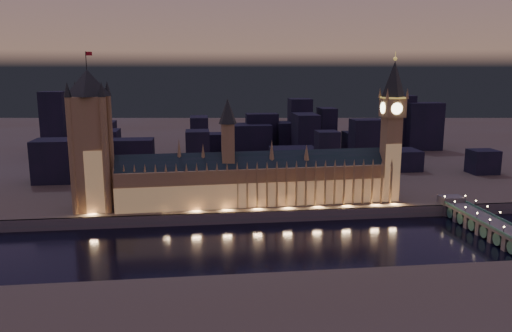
{
  "coord_description": "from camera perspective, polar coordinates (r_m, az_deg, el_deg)",
  "views": [
    {
      "loc": [
        -37.37,
        -293.64,
        107.59
      ],
      "look_at": [
        5.0,
        55.0,
        38.0
      ],
      "focal_mm": 35.0,
      "sensor_mm": 36.0,
      "label": 1
    }
  ],
  "objects": [
    {
      "name": "north_bank",
      "position": [
        821.06,
        -4.28,
        3.93
      ],
      "size": [
        2000.0,
        960.0,
        8.0
      ],
      "primitive_type": "cube",
      "color": "#4F3D2B",
      "rests_on": "ground"
    },
    {
      "name": "victoria_tower",
      "position": [
        365.7,
        -18.36,
        3.55
      ],
      "size": [
        31.68,
        31.68,
        110.21
      ],
      "color": "olive",
      "rests_on": "north_bank"
    },
    {
      "name": "westminster_bridge",
      "position": [
        360.19,
        24.99,
        -6.26
      ],
      "size": [
        16.81,
        113.0,
        15.9
      ],
      "color": "#445258",
      "rests_on": "ground"
    },
    {
      "name": "elizabeth_tower",
      "position": [
        385.99,
        15.3,
        5.19
      ],
      "size": [
        18.0,
        18.0,
        110.77
      ],
      "color": "olive",
      "rests_on": "north_bank"
    },
    {
      "name": "embankment_wall",
      "position": [
        352.3,
        -0.54,
        -5.89
      ],
      "size": [
        2000.0,
        2.5,
        8.0
      ],
      "primitive_type": "cube",
      "color": "#445258",
      "rests_on": "ground"
    },
    {
      "name": "palace_of_westminster",
      "position": [
        366.94,
        -0.2,
        -1.58
      ],
      "size": [
        202.0,
        29.56,
        78.0
      ],
      "color": "olive",
      "rests_on": "north_bank"
    },
    {
      "name": "ground_plane",
      "position": [
        314.96,
        0.31,
        -8.77
      ],
      "size": [
        2000.0,
        2000.0,
        0.0
      ],
      "primitive_type": "plane",
      "color": "black",
      "rests_on": "ground"
    },
    {
      "name": "city_backdrop",
      "position": [
        552.4,
        1.2,
        3.1
      ],
      "size": [
        471.55,
        215.63,
        72.8
      ],
      "color": "black",
      "rests_on": "north_bank"
    }
  ]
}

